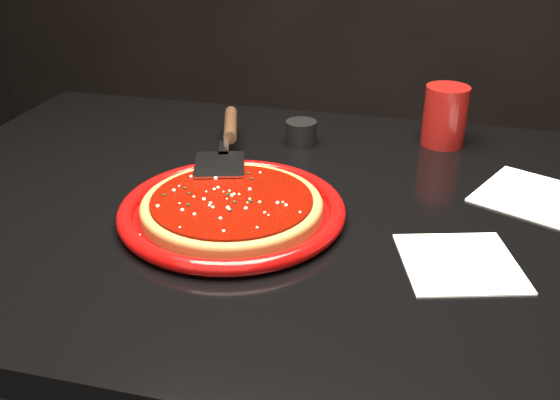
% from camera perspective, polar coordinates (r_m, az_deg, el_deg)
% --- Properties ---
extents(table, '(1.20, 0.80, 0.75)m').
position_cam_1_polar(table, '(1.12, 0.55, -17.51)').
color(table, black).
rests_on(table, floor).
extents(plate, '(0.39, 0.39, 0.02)m').
position_cam_1_polar(plate, '(0.85, -4.40, -0.95)').
color(plate, '#800605').
rests_on(plate, table).
extents(pizza_crust, '(0.31, 0.31, 0.01)m').
position_cam_1_polar(pizza_crust, '(0.85, -4.40, -0.74)').
color(pizza_crust, brown).
rests_on(pizza_crust, plate).
extents(pizza_crust_rim, '(0.31, 0.31, 0.02)m').
position_cam_1_polar(pizza_crust_rim, '(0.85, -4.42, -0.37)').
color(pizza_crust_rim, brown).
rests_on(pizza_crust_rim, plate).
extents(pizza_sauce, '(0.27, 0.27, 0.01)m').
position_cam_1_polar(pizza_sauce, '(0.85, -4.43, -0.10)').
color(pizza_sauce, '#650700').
rests_on(pizza_sauce, plate).
extents(parmesan_dusting, '(0.21, 0.21, 0.01)m').
position_cam_1_polar(parmesan_dusting, '(0.85, -4.44, 0.27)').
color(parmesan_dusting, beige).
rests_on(parmesan_dusting, plate).
extents(basil_flecks, '(0.20, 0.20, 0.00)m').
position_cam_1_polar(basil_flecks, '(0.85, -4.44, 0.22)').
color(basil_flecks, black).
rests_on(basil_flecks, plate).
extents(pizza_server, '(0.18, 0.33, 0.02)m').
position_cam_1_polar(pizza_server, '(1.01, -4.88, 5.45)').
color(pizza_server, '#B7B9BE').
rests_on(pizza_server, plate).
extents(cup, '(0.10, 0.10, 0.10)m').
position_cam_1_polar(cup, '(1.12, 14.85, 7.45)').
color(cup, maroon).
rests_on(cup, table).
extents(napkin_a, '(0.17, 0.17, 0.00)m').
position_cam_1_polar(napkin_a, '(0.79, 16.11, -5.54)').
color(napkin_a, white).
rests_on(napkin_a, table).
extents(napkin_b, '(0.19, 0.20, 0.00)m').
position_cam_1_polar(napkin_b, '(0.99, 22.08, 0.37)').
color(napkin_b, white).
rests_on(napkin_b, table).
extents(ramekin, '(0.06, 0.06, 0.04)m').
position_cam_1_polar(ramekin, '(1.10, 1.95, 6.18)').
color(ramekin, black).
rests_on(ramekin, table).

